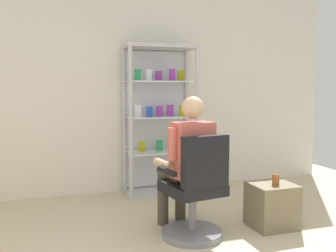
{
  "coord_description": "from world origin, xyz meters",
  "views": [
    {
      "loc": [
        -0.94,
        -1.75,
        1.35
      ],
      "look_at": [
        0.14,
        1.56,
        1.0
      ],
      "focal_mm": 38.96,
      "sensor_mm": 36.0,
      "label": 1
    }
  ],
  "objects_px": {
    "display_cabinet_main": "(159,119)",
    "seated_shopkeeper": "(187,158)",
    "tea_glass": "(276,180)",
    "storage_crate": "(272,205)",
    "office_chair": "(195,196)"
  },
  "relations": [
    {
      "from": "display_cabinet_main",
      "to": "tea_glass",
      "type": "distance_m",
      "value": 1.79
    },
    {
      "from": "seated_shopkeeper",
      "to": "storage_crate",
      "type": "distance_m",
      "value": 0.99
    },
    {
      "from": "seated_shopkeeper",
      "to": "storage_crate",
      "type": "bearing_deg",
      "value": -8.45
    },
    {
      "from": "display_cabinet_main",
      "to": "office_chair",
      "type": "distance_m",
      "value": 1.67
    },
    {
      "from": "display_cabinet_main",
      "to": "seated_shopkeeper",
      "type": "height_order",
      "value": "display_cabinet_main"
    },
    {
      "from": "display_cabinet_main",
      "to": "office_chair",
      "type": "relative_size",
      "value": 1.98
    },
    {
      "from": "display_cabinet_main",
      "to": "storage_crate",
      "type": "bearing_deg",
      "value": -65.16
    },
    {
      "from": "tea_glass",
      "to": "display_cabinet_main",
      "type": "bearing_deg",
      "value": 114.42
    },
    {
      "from": "office_chair",
      "to": "tea_glass",
      "type": "distance_m",
      "value": 0.84
    },
    {
      "from": "storage_crate",
      "to": "tea_glass",
      "type": "xyz_separation_m",
      "value": [
        0.01,
        -0.04,
        0.27
      ]
    },
    {
      "from": "office_chair",
      "to": "tea_glass",
      "type": "relative_size",
      "value": 9.36
    },
    {
      "from": "display_cabinet_main",
      "to": "seated_shopkeeper",
      "type": "distance_m",
      "value": 1.43
    },
    {
      "from": "office_chair",
      "to": "storage_crate",
      "type": "height_order",
      "value": "office_chair"
    },
    {
      "from": "display_cabinet_main",
      "to": "seated_shopkeeper",
      "type": "relative_size",
      "value": 1.47
    },
    {
      "from": "seated_shopkeeper",
      "to": "storage_crate",
      "type": "height_order",
      "value": "seated_shopkeeper"
    }
  ]
}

